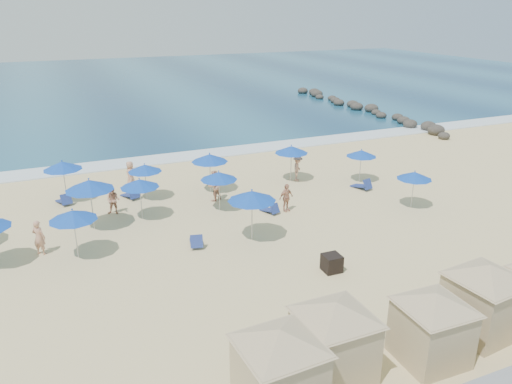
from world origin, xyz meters
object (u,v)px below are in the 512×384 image
beachgoer_5 (214,186)px  umbrella_11 (415,175)px  umbrella_10 (361,153)px  cabana_0 (279,359)px  umbrella_4 (145,168)px  umbrella_9 (291,150)px  umbrella_7 (210,158)px  beachgoer_2 (286,198)px  beachgoer_1 (113,200)px  trash_bin (332,263)px  umbrella_3 (73,215)px  rock_jetty (362,108)px  umbrella_6 (252,196)px  beachgoer_4 (130,174)px  cabana_3 (486,290)px  umbrella_12 (89,185)px  umbrella_2 (62,165)px  cabana_1 (335,330)px  umbrella_5 (140,183)px  beachgoer_3 (298,168)px  cabana_2 (433,318)px  beachgoer_0 (39,237)px  umbrella_8 (219,176)px

beachgoer_5 → umbrella_11: bearing=125.5°
umbrella_10 → cabana_0: bearing=-130.8°
umbrella_4 → umbrella_9: size_ratio=0.92×
umbrella_7 → beachgoer_2: size_ratio=1.57×
beachgoer_1 → beachgoer_5: beachgoer_5 is taller
trash_bin → umbrella_3: 11.37m
umbrella_7 → rock_jetty: bearing=37.1°
umbrella_6 → beachgoer_4: size_ratio=1.62×
cabana_0 → cabana_3: cabana_3 is taller
umbrella_12 → beachgoer_1: bearing=52.5°
umbrella_3 → umbrella_2: bearing=89.7°
rock_jetty → umbrella_12: (-30.00, -20.05, 1.99)m
trash_bin → cabana_3: size_ratio=0.16×
cabana_1 → umbrella_12: (-5.40, 13.95, 0.74)m
umbrella_5 → beachgoer_3: (10.43, 2.21, -1.16)m
trash_bin → beachgoer_4: beachgoer_4 is taller
cabana_2 → beachgoer_3: 17.62m
beachgoer_0 → cabana_2: bearing=166.5°
beachgoer_0 → beachgoer_2: 12.49m
rock_jetty → umbrella_11: 27.65m
umbrella_8 → trash_bin: bearing=-75.8°
umbrella_12 → beachgoer_5: umbrella_12 is taller
beachgoer_1 → beachgoer_3: beachgoer_3 is taller
rock_jetty → beachgoer_3: 24.50m
beachgoer_1 → umbrella_7: bearing=36.7°
trash_bin → beachgoer_1: (-7.52, 10.06, 0.41)m
umbrella_3 → beachgoer_1: size_ratio=1.53×
cabana_3 → beachgoer_5: bearing=105.6°
beachgoer_3 → umbrella_2: bearing=118.2°
trash_bin → umbrella_6: 4.92m
cabana_2 → umbrella_4: 18.37m
trash_bin → umbrella_6: bearing=116.7°
umbrella_3 → beachgoer_5: (7.89, 4.25, -1.16)m
cabana_2 → umbrella_6: 10.38m
umbrella_4 → umbrella_5: 2.86m
beachgoer_4 → trash_bin: bearing=34.6°
cabana_3 → umbrella_9: (1.32, 16.78, 0.45)m
trash_bin → cabana_2: 6.20m
umbrella_7 → beachgoer_5: bearing=-99.9°
umbrella_5 → umbrella_11: size_ratio=1.06×
umbrella_7 → cabana_0: bearing=-102.4°
cabana_2 → umbrella_2: bearing=116.5°
beachgoer_5 → rock_jetty: bearing=-166.4°
rock_jetty → umbrella_9: bearing=-135.2°
umbrella_8 → beachgoer_0: size_ratio=1.39×
umbrella_8 → umbrella_11: size_ratio=1.05×
beachgoer_5 → beachgoer_0: bearing=-6.4°
umbrella_9 → beachgoer_5: umbrella_9 is taller
umbrella_12 → beachgoer_1: (1.23, 1.59, -1.58)m
umbrella_6 → umbrella_8: (-0.18, 4.16, -0.27)m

